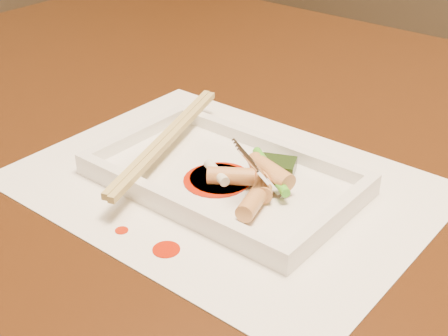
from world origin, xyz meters
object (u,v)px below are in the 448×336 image
Objects in this scene: plate_base at (224,180)px; fork at (297,123)px; placemat at (224,184)px; chopstick_a at (164,137)px; table at (291,210)px.

fork is at bearing 14.42° from plate_base.
placemat is at bearing -165.58° from fork.
plate_base is 1.04× the size of chopstick_a.
plate_base reaches higher than table.
table is at bearing 59.31° from chopstick_a.
plate_base is at bearing -88.85° from table.
placemat is at bearing -88.85° from table.
fork reaches higher than chopstick_a.
fork reaches higher than placemat.
chopstick_a is (-0.08, 0.00, 0.02)m from plate_base.
placemat is 2.86× the size of fork.
fork reaches higher than table.
chopstick_a is 0.16m from fork.
plate_base reaches higher than placemat.
placemat is 0.11m from fork.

